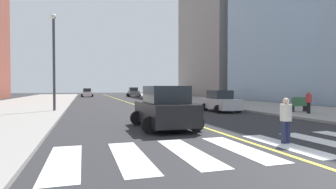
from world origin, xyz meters
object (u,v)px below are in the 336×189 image
object	(u,v)px
street_lamp	(54,54)
car_gray_fourth	(133,92)
car_black_nearest	(165,109)
park_bench	(300,105)
pedestrian_crossing	(286,118)
car_white_third	(87,93)
pedestrian_waiting_east	(309,101)
car_silver_second	(221,102)
car_red_fifth	(155,95)

from	to	relation	value
street_lamp	car_gray_fourth	bearing A→B (deg)	70.61
car_black_nearest	car_gray_fourth	world-z (taller)	car_black_nearest
park_bench	pedestrian_crossing	distance (m)	12.77
park_bench	car_white_third	bearing A→B (deg)	17.06
pedestrian_crossing	pedestrian_waiting_east	size ratio (longest dim) A/B	1.02
car_silver_second	pedestrian_crossing	world-z (taller)	car_silver_second
car_silver_second	car_gray_fourth	distance (m)	40.05
car_red_fifth	street_lamp	world-z (taller)	street_lamp
car_gray_fourth	car_red_fifth	xyz separation A→B (m)	(-0.00, -19.25, -0.13)
pedestrian_waiting_east	street_lamp	xyz separation A→B (m)	(-17.67, 8.14, 3.69)
car_black_nearest	car_red_fifth	xyz separation A→B (m)	(6.88, 28.52, -0.14)
pedestrian_waiting_east	car_red_fifth	bearing A→B (deg)	32.81
pedestrian_waiting_east	pedestrian_crossing	bearing A→B (deg)	154.44
pedestrian_waiting_east	car_black_nearest	bearing A→B (deg)	126.28
car_silver_second	car_gray_fourth	xyz separation A→B (m)	(-0.29, 40.05, 0.13)
car_silver_second	pedestrian_waiting_east	world-z (taller)	car_silver_second
car_gray_fourth	pedestrian_waiting_east	world-z (taller)	car_gray_fourth
car_silver_second	street_lamp	bearing A→B (deg)	-13.74
car_black_nearest	car_white_third	world-z (taller)	car_black_nearest
park_bench	pedestrian_waiting_east	world-z (taller)	pedestrian_waiting_east
pedestrian_crossing	street_lamp	size ratio (longest dim) A/B	0.21
car_black_nearest	park_bench	bearing A→B (deg)	19.55
car_gray_fourth	car_red_fifth	size ratio (longest dim) A/B	1.16
car_black_nearest	pedestrian_waiting_east	world-z (taller)	car_black_nearest
car_gray_fourth	car_red_fifth	distance (m)	19.26
car_gray_fourth	street_lamp	world-z (taller)	street_lamp
car_black_nearest	pedestrian_crossing	bearing A→B (deg)	-57.09
street_lamp	park_bench	bearing A→B (deg)	-20.45
car_white_third	pedestrian_waiting_east	bearing A→B (deg)	-72.94
car_silver_second	street_lamp	size ratio (longest dim) A/B	0.51
car_black_nearest	car_white_third	xyz separation A→B (m)	(-3.00, 49.31, -0.10)
car_silver_second	pedestrian_crossing	size ratio (longest dim) A/B	2.44
car_silver_second	car_white_third	bearing A→B (deg)	-76.04
car_silver_second	pedestrian_waiting_east	bearing A→B (deg)	132.68
car_gray_fourth	pedestrian_crossing	distance (m)	52.72
car_red_fifth	pedestrian_waiting_east	distance (m)	26.08
car_black_nearest	pedestrian_crossing	xyz separation A→B (m)	(3.09, -4.81, -0.07)
car_red_fifth	car_silver_second	bearing A→B (deg)	92.98
car_white_third	street_lamp	distance (m)	38.61
car_red_fifth	street_lamp	bearing A→B (deg)	55.72
car_gray_fourth	street_lamp	bearing A→B (deg)	73.09
car_black_nearest	car_silver_second	world-z (taller)	car_black_nearest
car_black_nearest	car_white_third	size ratio (longest dim) A/B	1.12
car_silver_second	car_red_fifth	world-z (taller)	car_silver_second
car_gray_fourth	park_bench	bearing A→B (deg)	99.29
pedestrian_waiting_east	car_white_third	bearing A→B (deg)	39.83
car_white_third	car_gray_fourth	size ratio (longest dim) A/B	0.89
car_white_third	street_lamp	bearing A→B (deg)	-94.96
car_red_fifth	pedestrian_crossing	bearing A→B (deg)	85.70
park_bench	car_red_fifth	bearing A→B (deg)	10.65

